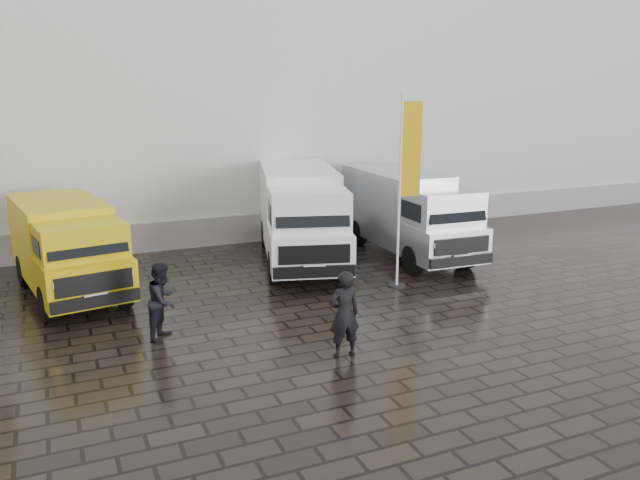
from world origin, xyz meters
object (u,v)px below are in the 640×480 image
Objects in this scene: van_white at (301,217)px; wheelie_bin at (469,210)px; person_tent at (163,300)px; flagpole at (406,181)px; van_silver at (408,215)px; person_front at (344,314)px; van_yellow at (68,250)px.

wheelie_bin is (8.58, 2.81, -0.91)m from van_white.
van_white is 3.92× the size of person_tent.
flagpole is 7.19m from person_tent.
person_tent is (-13.67, -7.33, 0.32)m from wheelie_bin.
van_silver is 3.42× the size of person_front.
flagpole is at bearing -47.59° from van_white.
van_yellow is at bearing -149.53° from wheelie_bin.
flagpole reaches higher than person_tent.
van_white is at bearing -143.77° from wheelie_bin.
van_white reaches higher than wheelie_bin.
van_white is at bearing -13.26° from person_tent.
van_white is at bearing -4.88° from van_yellow.
van_silver is at bearing -30.62° from person_tent.
person_front is (-10.47, -9.83, 0.37)m from wheelie_bin.
van_yellow is at bearing -48.83° from person_front.
person_front is (-3.58, -3.62, -2.04)m from flagpole.
van_silver is at bearing 56.46° from flagpole.
van_silver reaches higher than wheelie_bin.
van_yellow is at bearing -159.39° from van_white.
van_yellow is 0.79× the size of van_white.
person_front is at bearing -127.51° from van_silver.
van_silver is 9.47m from person_tent.
van_white reaches higher than van_yellow.
person_front is (4.96, -6.45, -0.32)m from van_yellow.
person_front reaches higher than wheelie_bin.
van_white is at bearing -101.35° from person_front.
van_yellow is 6.86m from van_white.
van_yellow is at bearing 161.66° from flagpole.
van_white is 7.29m from person_front.
van_white is 3.59m from van_silver.
person_tent is at bearing -122.50° from van_white.
flagpole is 4.88× the size of wheelie_bin.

